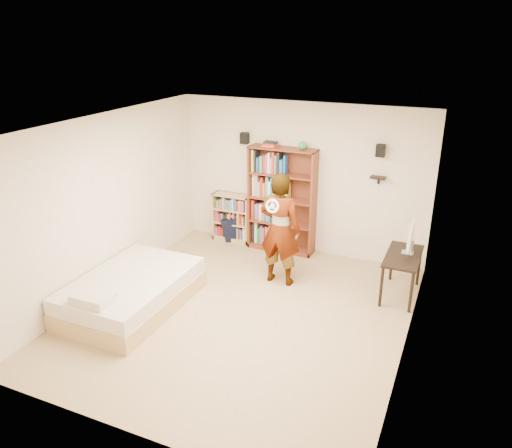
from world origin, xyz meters
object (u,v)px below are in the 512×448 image
(low_bookshelf, at_px, (232,218))
(computer_desk, at_px, (401,275))
(tall_bookshelf, at_px, (282,200))
(person, at_px, (280,229))
(daybed, at_px, (131,288))

(low_bookshelf, height_order, computer_desk, low_bookshelf)
(tall_bookshelf, relative_size, low_bookshelf, 2.07)
(computer_desk, height_order, person, person)
(tall_bookshelf, xyz_separation_m, daybed, (-1.27, -2.78, -0.65))
(tall_bookshelf, bearing_deg, person, -70.38)
(tall_bookshelf, height_order, low_bookshelf, tall_bookshelf)
(low_bookshelf, bearing_deg, computer_desk, -15.23)
(computer_desk, xyz_separation_m, person, (-1.85, -0.33, 0.57))
(daybed, relative_size, person, 1.13)
(tall_bookshelf, xyz_separation_m, low_bookshelf, (-1.02, 0.04, -0.49))
(tall_bookshelf, xyz_separation_m, computer_desk, (2.27, -0.86, -0.62))
(low_bookshelf, distance_m, person, 1.94)
(tall_bookshelf, relative_size, computer_desk, 1.93)
(tall_bookshelf, distance_m, person, 1.26)
(low_bookshelf, relative_size, person, 0.51)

